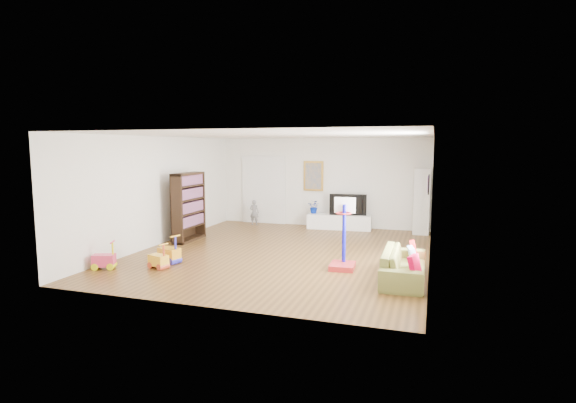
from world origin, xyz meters
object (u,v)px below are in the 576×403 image
(sofa, at_px, (404,265))
(basketball_hoop, at_px, (343,234))
(bookshelf, at_px, (189,207))
(media_console, at_px, (339,222))

(sofa, relative_size, basketball_hoop, 1.34)
(bookshelf, relative_size, basketball_hoop, 1.24)
(bookshelf, xyz_separation_m, sofa, (5.59, -1.89, -0.61))
(media_console, distance_m, sofa, 5.18)
(media_console, xyz_separation_m, basketball_hoop, (0.95, -4.32, 0.50))
(sofa, xyz_separation_m, basketball_hoop, (-1.22, 0.38, 0.44))
(media_console, bearing_deg, sofa, -69.17)
(sofa, distance_m, basketball_hoop, 1.35)
(media_console, height_order, bookshelf, bookshelf)
(sofa, bearing_deg, bookshelf, 70.77)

